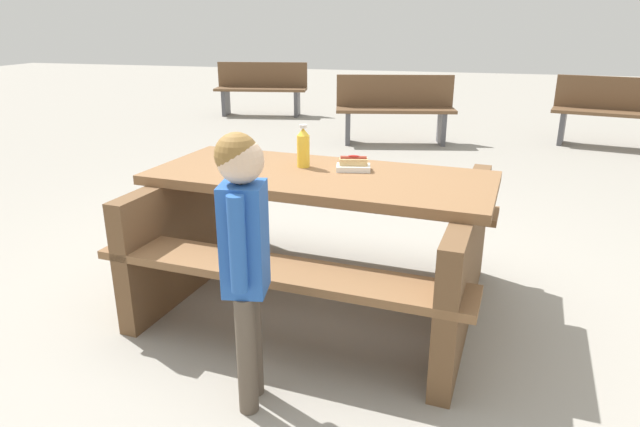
{
  "coord_description": "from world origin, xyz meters",
  "views": [
    {
      "loc": [
        0.73,
        -2.73,
        1.52
      ],
      "look_at": [
        0.0,
        0.0,
        0.52
      ],
      "focal_mm": 31.13,
      "sensor_mm": 36.0,
      "label": 1
    }
  ],
  "objects_px": {
    "hotdog_tray": "(353,165)",
    "park_bench_near": "(618,111)",
    "park_bench_mid": "(395,108)",
    "soda_bottle": "(303,148)",
    "park_bench_far": "(262,88)",
    "picnic_table": "(320,227)",
    "child_in_coat": "(244,240)"
  },
  "relations": [
    {
      "from": "hotdog_tray",
      "to": "park_bench_far",
      "type": "height_order",
      "value": "park_bench_far"
    },
    {
      "from": "park_bench_near",
      "to": "park_bench_mid",
      "type": "xyz_separation_m",
      "value": [
        -2.7,
        -0.44,
        0.0
      ]
    },
    {
      "from": "park_bench_mid",
      "to": "park_bench_near",
      "type": "bearing_deg",
      "value": 9.17
    },
    {
      "from": "hotdog_tray",
      "to": "park_bench_mid",
      "type": "distance_m",
      "value": 4.34
    },
    {
      "from": "hotdog_tray",
      "to": "park_bench_far",
      "type": "xyz_separation_m",
      "value": [
        -2.77,
        5.96,
        -0.33
      ]
    },
    {
      "from": "soda_bottle",
      "to": "park_bench_far",
      "type": "bearing_deg",
      "value": 112.73
    },
    {
      "from": "picnic_table",
      "to": "park_bench_near",
      "type": "xyz_separation_m",
      "value": [
        2.52,
        4.85,
        0.0
      ]
    },
    {
      "from": "park_bench_near",
      "to": "park_bench_mid",
      "type": "height_order",
      "value": "same"
    },
    {
      "from": "soda_bottle",
      "to": "hotdog_tray",
      "type": "relative_size",
      "value": 1.18
    },
    {
      "from": "picnic_table",
      "to": "park_bench_mid",
      "type": "relative_size",
      "value": 1.24
    },
    {
      "from": "park_bench_mid",
      "to": "picnic_table",
      "type": "bearing_deg",
      "value": -87.65
    },
    {
      "from": "park_bench_near",
      "to": "soda_bottle",
      "type": "bearing_deg",
      "value": -119.1
    },
    {
      "from": "picnic_table",
      "to": "child_in_coat",
      "type": "height_order",
      "value": "child_in_coat"
    },
    {
      "from": "picnic_table",
      "to": "hotdog_tray",
      "type": "bearing_deg",
      "value": 32.94
    },
    {
      "from": "child_in_coat",
      "to": "picnic_table",
      "type": "bearing_deg",
      "value": 86.87
    },
    {
      "from": "picnic_table",
      "to": "park_bench_mid",
      "type": "height_order",
      "value": "park_bench_mid"
    },
    {
      "from": "soda_bottle",
      "to": "park_bench_mid",
      "type": "height_order",
      "value": "soda_bottle"
    },
    {
      "from": "park_bench_near",
      "to": "picnic_table",
      "type": "bearing_deg",
      "value": -117.42
    },
    {
      "from": "child_in_coat",
      "to": "park_bench_near",
      "type": "relative_size",
      "value": 0.74
    },
    {
      "from": "child_in_coat",
      "to": "park_bench_mid",
      "type": "distance_m",
      "value": 5.36
    },
    {
      "from": "picnic_table",
      "to": "park_bench_near",
      "type": "height_order",
      "value": "park_bench_near"
    },
    {
      "from": "hotdog_tray",
      "to": "child_in_coat",
      "type": "relative_size",
      "value": 0.17
    },
    {
      "from": "soda_bottle",
      "to": "park_bench_far",
      "type": "distance_m",
      "value": 6.47
    },
    {
      "from": "hotdog_tray",
      "to": "soda_bottle",
      "type": "bearing_deg",
      "value": 178.73
    },
    {
      "from": "picnic_table",
      "to": "hotdog_tray",
      "type": "height_order",
      "value": "hotdog_tray"
    },
    {
      "from": "park_bench_mid",
      "to": "child_in_coat",
      "type": "bearing_deg",
      "value": -88.6
    },
    {
      "from": "picnic_table",
      "to": "soda_bottle",
      "type": "relative_size",
      "value": 8.24
    },
    {
      "from": "hotdog_tray",
      "to": "park_bench_near",
      "type": "distance_m",
      "value": 5.31
    },
    {
      "from": "hotdog_tray",
      "to": "park_bench_far",
      "type": "bearing_deg",
      "value": 114.97
    },
    {
      "from": "park_bench_near",
      "to": "park_bench_far",
      "type": "distance_m",
      "value": 5.27
    },
    {
      "from": "soda_bottle",
      "to": "park_bench_far",
      "type": "xyz_separation_m",
      "value": [
        -2.49,
        5.95,
        -0.41
      ]
    },
    {
      "from": "park_bench_mid",
      "to": "hotdog_tray",
      "type": "bearing_deg",
      "value": -85.5
    }
  ]
}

